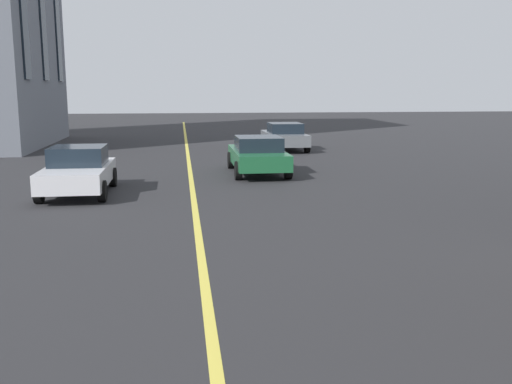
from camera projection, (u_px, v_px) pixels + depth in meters
The scene contains 4 objects.
lane_centre_line at pixel (197, 222), 13.39m from camera, with size 80.00×0.16×0.01m.
car_white_oncoming at pixel (78, 171), 16.89m from camera, with size 3.90×1.89×1.40m.
car_grey_parked_a at pixel (284, 136), 29.02m from camera, with size 4.40×1.95×1.37m.
car_green_parked_b at pixel (258, 154), 20.95m from camera, with size 4.40×1.95×1.37m.
Camera 1 is at (6.88, 0.33, 3.09)m, focal length 40.27 mm.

